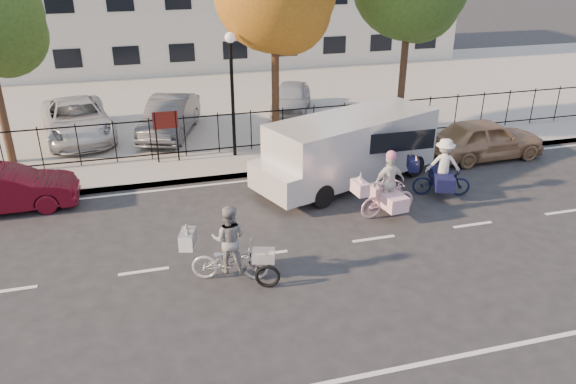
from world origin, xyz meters
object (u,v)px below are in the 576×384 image
object	(u,v)px
lamppost	(232,73)
unicorn_bike	(387,192)
lot_car_c	(169,117)
red_sedan	(5,189)
bull_bike	(441,173)
lot_car_d	(291,98)
gold_sedan	(485,139)
lot_car_b	(77,120)
white_van	(349,147)
zebra_trike	(230,252)

from	to	relation	value
lamppost	unicorn_bike	distance (m)	6.97
lot_car_c	red_sedan	bearing A→B (deg)	-116.03
bull_bike	lot_car_d	xyz separation A→B (m)	(-2.20, 9.28, 0.08)
lamppost	gold_sedan	world-z (taller)	lamppost
lot_car_c	gold_sedan	bearing A→B (deg)	-7.18
lamppost	lot_car_b	world-z (taller)	lamppost
unicorn_bike	lot_car_b	xyz separation A→B (m)	(-8.91, 9.12, 0.14)
white_van	lot_car_d	distance (m)	7.55
zebra_trike	unicorn_bike	distance (m)	5.30
lot_car_d	zebra_trike	bearing A→B (deg)	-90.54
zebra_trike	white_van	size ratio (longest dim) A/B	0.33
zebra_trike	lot_car_c	world-z (taller)	zebra_trike
unicorn_bike	gold_sedan	size ratio (longest dim) A/B	0.47
lot_car_b	white_van	bearing A→B (deg)	-46.33
white_van	red_sedan	world-z (taller)	white_van
gold_sedan	red_sedan	bearing A→B (deg)	88.18
zebra_trike	lot_car_d	size ratio (longest dim) A/B	0.57
lot_car_d	white_van	bearing A→B (deg)	-70.11
zebra_trike	lot_car_b	size ratio (longest dim) A/B	0.42
bull_bike	white_van	size ratio (longest dim) A/B	0.30
zebra_trike	lot_car_c	distance (m)	10.57
lot_car_d	lamppost	bearing A→B (deg)	-105.34
lot_car_b	lot_car_c	xyz separation A→B (m)	(3.49, -0.60, 0.01)
bull_bike	lot_car_d	bearing A→B (deg)	31.98
lot_car_b	lot_car_d	bearing A→B (deg)	-3.01
zebra_trike	lamppost	bearing A→B (deg)	5.46
white_van	unicorn_bike	bearing A→B (deg)	-106.93
lamppost	white_van	world-z (taller)	lamppost
gold_sedan	lot_car_b	world-z (taller)	lot_car_b
red_sedan	lot_car_b	distance (m)	6.04
unicorn_bike	lot_car_c	distance (m)	10.10
lamppost	lot_car_b	bearing A→B (deg)	147.61
unicorn_bike	lot_car_b	size ratio (longest dim) A/B	0.39
lot_car_b	zebra_trike	bearing A→B (deg)	-79.81
lamppost	bull_bike	size ratio (longest dim) A/B	2.12
unicorn_bike	lot_car_c	xyz separation A→B (m)	(-5.42, 8.52, 0.14)
gold_sedan	lot_car_c	bearing A→B (deg)	62.35
red_sedan	lot_car_c	size ratio (longest dim) A/B	0.90
lot_car_b	lot_car_d	distance (m)	8.97
red_sedan	lot_car_d	bearing A→B (deg)	-57.06
lot_car_d	red_sedan	bearing A→B (deg)	-125.74
lot_car_d	lot_car_c	bearing A→B (deg)	-141.89
white_van	gold_sedan	size ratio (longest dim) A/B	1.57
lamppost	lot_car_d	distance (m)	6.11
zebra_trike	unicorn_bike	bearing A→B (deg)	-50.75
lot_car_c	bull_bike	bearing A→B (deg)	-26.43
white_van	gold_sedan	bearing A→B (deg)	-13.77
unicorn_bike	lot_car_b	bearing A→B (deg)	37.16
lamppost	unicorn_bike	size ratio (longest dim) A/B	2.16
white_van	lot_car_d	xyz separation A→B (m)	(0.19, 7.54, -0.40)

